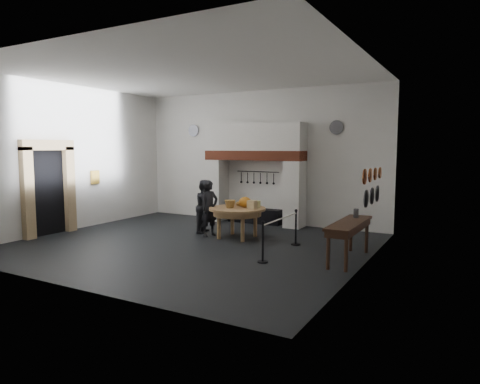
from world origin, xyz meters
The scene contains 39 objects.
floor centered at (0.00, 0.00, 0.00)m, with size 9.00×8.00×0.02m, color black.
ceiling centered at (0.00, 0.00, 4.50)m, with size 9.00×8.00×0.02m, color silver.
wall_back centered at (0.00, 4.00, 2.25)m, with size 9.00×0.02×4.50m, color silver.
wall_front centered at (0.00, -4.00, 2.25)m, with size 9.00×0.02×4.50m, color silver.
wall_left centered at (-4.50, 0.00, 2.25)m, with size 0.02×8.00×4.50m, color silver.
wall_right centered at (4.50, 0.00, 2.25)m, with size 0.02×8.00×4.50m, color silver.
chimney_pier_left centered at (-1.48, 3.65, 1.07)m, with size 0.55×0.70×2.15m, color silver.
chimney_pier_right centered at (1.48, 3.65, 1.07)m, with size 0.55×0.70×2.15m, color silver.
hearth_brick_band centered at (0.00, 3.65, 2.31)m, with size 3.50×0.72×0.32m, color #9E442B.
chimney_hood centered at (0.00, 3.65, 2.92)m, with size 3.50×0.70×0.90m, color silver.
iron_range centered at (0.00, 3.72, 0.25)m, with size 1.90×0.45×0.50m, color black.
utensil_rail centered at (0.00, 3.92, 1.75)m, with size 0.02×0.02×1.60m, color black.
door_recess centered at (-4.47, -1.00, 1.25)m, with size 0.04×1.10×2.50m, color black.
door_jamb_near centered at (-4.38, -1.70, 1.30)m, with size 0.22×0.30×2.60m, color tan.
door_jamb_far centered at (-4.38, -0.30, 1.30)m, with size 0.22×0.30×2.60m, color tan.
door_lintel centered at (-4.38, -1.00, 2.65)m, with size 0.22×1.70×0.30m, color tan.
wall_plaque centered at (-4.45, 0.80, 1.60)m, with size 0.05×0.34×0.44m, color gold.
work_table centered at (0.66, 1.31, 0.84)m, with size 1.61×1.61×0.07m, color tan.
pumpkin centered at (0.86, 1.41, 1.03)m, with size 0.36×0.36×0.31m, color orange.
cheese_block_big centered at (1.16, 1.26, 0.99)m, with size 0.22×0.22×0.24m, color #E0C185.
cheese_block_small centered at (1.14, 1.56, 0.97)m, with size 0.18×0.18×0.20m, color #EEE68E.
wicker_basket centered at (0.51, 1.16, 0.98)m, with size 0.32×0.32×0.22m, color #A17E3B.
bread_loaf centered at (0.56, 1.66, 0.94)m, with size 0.31×0.18×0.13m, color olive.
visitor_near centered at (-0.17, 1.12, 0.82)m, with size 0.60×0.39×1.64m, color black.
visitor_far centered at (-0.57, 1.52, 0.80)m, with size 0.78×0.61×1.61m, color black.
side_table centered at (4.10, 0.40, 0.87)m, with size 0.55×2.20×0.06m, color #3B1F15.
pewter_jug centered at (4.10, 1.00, 1.01)m, with size 0.12×0.12×0.22m, color #47474C.
copper_pan_a centered at (4.46, 0.20, 1.95)m, with size 0.34×0.34×0.03m, color #C6662D.
copper_pan_b centered at (4.46, 0.75, 1.95)m, with size 0.32×0.32×0.03m, color #C6662D.
copper_pan_c centered at (4.46, 1.30, 1.95)m, with size 0.30×0.30×0.03m, color #C6662D.
copper_pan_d centered at (4.46, 1.85, 1.95)m, with size 0.28×0.28×0.03m, color #C6662D.
pewter_plate_left centered at (4.46, 0.40, 1.45)m, with size 0.40×0.40×0.03m, color #4C4C51.
pewter_plate_mid centered at (4.46, 1.00, 1.45)m, with size 0.40×0.40×0.03m, color #4C4C51.
pewter_plate_right centered at (4.46, 1.60, 1.45)m, with size 0.40×0.40×0.03m, color #4C4C51.
pewter_plate_back_left centered at (-2.70, 3.96, 3.20)m, with size 0.44×0.44×0.03m, color #4C4C51.
pewter_plate_back_right centered at (2.70, 3.96, 3.20)m, with size 0.44×0.44×0.03m, color #4C4C51.
barrier_post_near centered at (2.46, -0.72, 0.45)m, with size 0.05×0.05×0.90m, color black.
barrier_post_far centered at (2.46, 1.28, 0.45)m, with size 0.05×0.05×0.90m, color black.
barrier_rope centered at (2.46, 0.28, 0.85)m, with size 0.04×0.04×2.00m, color silver.
Camera 1 is at (6.58, -9.19, 2.59)m, focal length 32.00 mm.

